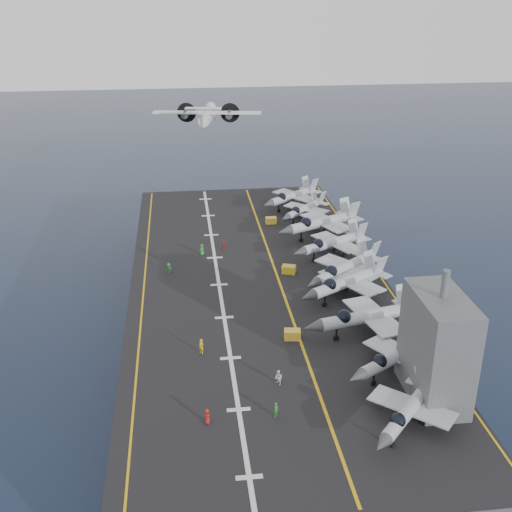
{
  "coord_description": "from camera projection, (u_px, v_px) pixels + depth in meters",
  "views": [
    {
      "loc": [
        -10.89,
        -85.08,
        52.21
      ],
      "look_at": [
        0.0,
        4.0,
        13.0
      ],
      "focal_mm": 45.0,
      "sensor_mm": 36.0,
      "label": 1
    }
  ],
  "objects": [
    {
      "name": "crew_3",
      "position": [
        169.0,
        268.0,
        98.16
      ],
      "size": [
        1.12,
        1.16,
        1.62
      ],
      "primitive_type": "imported",
      "color": "#227C24",
      "rests_on": "flight_deck"
    },
    {
      "name": "tow_cart_a",
      "position": [
        292.0,
        334.0,
        80.35
      ],
      "size": [
        2.19,
        1.58,
        1.22
      ],
      "primitive_type": null,
      "color": "yellow",
      "rests_on": "flight_deck"
    },
    {
      "name": "crew_7",
      "position": [
        279.0,
        378.0,
        71.21
      ],
      "size": [
        1.16,
        1.29,
        1.79
      ],
      "primitive_type": "imported",
      "color": "white",
      "rests_on": "flight_deck"
    },
    {
      "name": "crew_0",
      "position": [
        207.0,
        416.0,
        65.05
      ],
      "size": [
        0.73,
        1.04,
        1.68
      ],
      "primitive_type": "imported",
      "color": "#B21919",
      "rests_on": "flight_deck"
    },
    {
      "name": "deck_edge_port",
      "position": [
        144.0,
        289.0,
        93.44
      ],
      "size": [
        0.25,
        90.0,
        0.02
      ],
      "primitive_type": "cube",
      "color": "gold",
      "rests_on": "flight_deck"
    },
    {
      "name": "crew_6",
      "position": [
        276.0,
        410.0,
        66.0
      ],
      "size": [
        1.15,
        1.21,
        1.68
      ],
      "primitive_type": "imported",
      "color": "#248429",
      "rests_on": "flight_deck"
    },
    {
      "name": "transport_plane",
      "position": [
        207.0,
        119.0,
        139.91
      ],
      "size": [
        25.77,
        19.47,
        5.58
      ],
      "primitive_type": null,
      "color": "silver"
    },
    {
      "name": "fighter_jet_4",
      "position": [
        345.0,
        267.0,
        93.99
      ],
      "size": [
        18.57,
        17.81,
        5.39
      ],
      "primitive_type": null,
      "color": "#9FA7AE",
      "rests_on": "flight_deck"
    },
    {
      "name": "fighter_jet_2",
      "position": [
        368.0,
        315.0,
        80.55
      ],
      "size": [
        17.69,
        13.8,
        5.45
      ],
      "primitive_type": null,
      "color": "#9BA4AB",
      "rests_on": "flight_deck"
    },
    {
      "name": "crew_4",
      "position": [
        224.0,
        245.0,
        106.47
      ],
      "size": [
        0.98,
        0.66,
        1.62
      ],
      "primitive_type": "imported",
      "color": "red",
      "rests_on": "flight_deck"
    },
    {
      "name": "crew_5",
      "position": [
        202.0,
        250.0,
        104.44
      ],
      "size": [
        1.3,
        1.31,
        1.85
      ],
      "primitive_type": "imported",
      "color": "#268C33",
      "rests_on": "flight_deck"
    },
    {
      "name": "fighter_jet_8",
      "position": [
        293.0,
        195.0,
        125.51
      ],
      "size": [
        17.11,
        16.33,
        4.96
      ],
      "primitive_type": null,
      "color": "#979FA6",
      "rests_on": "flight_deck"
    },
    {
      "name": "fighter_jet_5",
      "position": [
        333.0,
        242.0,
        103.46
      ],
      "size": [
        17.11,
        15.11,
        4.97
      ],
      "primitive_type": null,
      "color": "#9DA5AC",
      "rests_on": "flight_deck"
    },
    {
      "name": "fighter_jet_7",
      "position": [
        304.0,
        208.0,
        119.21
      ],
      "size": [
        15.13,
        15.23,
        4.47
      ],
      "primitive_type": null,
      "color": "gray",
      "rests_on": "flight_deck"
    },
    {
      "name": "ground",
      "position": [
        259.0,
        343.0,
        99.5
      ],
      "size": [
        500.0,
        500.0,
        0.0
      ],
      "primitive_type": "plane",
      "color": "#142135",
      "rests_on": "ground"
    },
    {
      "name": "fighter_jet_3",
      "position": [
        347.0,
        281.0,
        89.85
      ],
      "size": [
        18.27,
        16.51,
        5.28
      ],
      "primitive_type": null,
      "color": "gray",
      "rests_on": "flight_deck"
    },
    {
      "name": "tow_cart_c",
      "position": [
        271.0,
        220.0,
        117.98
      ],
      "size": [
        1.96,
        1.28,
        1.17
      ],
      "primitive_type": null,
      "color": "yellow",
      "rests_on": "flight_deck"
    },
    {
      "name": "flight_deck",
      "position": [
        259.0,
        284.0,
        95.42
      ],
      "size": [
        38.0,
        92.0,
        0.4
      ],
      "primitive_type": "cube",
      "color": "black",
      "rests_on": "hull"
    },
    {
      "name": "tow_cart_b",
      "position": [
        289.0,
        269.0,
        98.18
      ],
      "size": [
        2.38,
        1.94,
        1.24
      ],
      "primitive_type": null,
      "color": "gold",
      "rests_on": "flight_deck"
    },
    {
      "name": "fighter_jet_1",
      "position": [
        398.0,
        355.0,
        72.74
      ],
      "size": [
        16.54,
        15.05,
        4.78
      ],
      "primitive_type": null,
      "color": "gray",
      "rests_on": "flight_deck"
    },
    {
      "name": "landing_centerline",
      "position": [
        219.0,
        285.0,
        94.66
      ],
      "size": [
        0.5,
        90.0,
        0.02
      ],
      "primitive_type": "cube",
      "color": "silver",
      "rests_on": "flight_deck"
    },
    {
      "name": "deck_edge_stbd",
      "position": [
        380.0,
        276.0,
        97.39
      ],
      "size": [
        0.25,
        90.0,
        0.02
      ],
      "primitive_type": "cube",
      "color": "gold",
      "rests_on": "flight_deck"
    },
    {
      "name": "island_superstructure",
      "position": [
        438.0,
        336.0,
        66.71
      ],
      "size": [
        5.0,
        10.0,
        15.0
      ],
      "primitive_type": null,
      "color": "#56595E",
      "rests_on": "flight_deck"
    },
    {
      "name": "fighter_jet_6",
      "position": [
        323.0,
        221.0,
        111.14
      ],
      "size": [
        19.4,
        16.82,
        5.66
      ],
      "primitive_type": null,
      "color": "#9EA6AD",
      "rests_on": "flight_deck"
    },
    {
      "name": "hull",
      "position": [
        259.0,
        315.0,
        97.5
      ],
      "size": [
        36.0,
        90.0,
        10.0
      ],
      "primitive_type": "cube",
      "color": "#56595E",
      "rests_on": "ground"
    },
    {
      "name": "foul_line",
      "position": [
        279.0,
        281.0,
        95.66
      ],
      "size": [
        0.35,
        90.0,
        0.02
      ],
      "primitive_type": "cube",
      "color": "gold",
      "rests_on": "flight_deck"
    },
    {
      "name": "crew_1",
      "position": [
        201.0,
        346.0,
        77.13
      ],
      "size": [
        1.34,
        1.33,
        1.89
      ],
      "primitive_type": "imported",
      "color": "yellow",
      "rests_on": "flight_deck"
    },
    {
      "name": "fighter_jet_0",
      "position": [
        409.0,
        408.0,
        63.94
      ],
      "size": [
        15.25,
        15.55,
        4.54
      ],
      "primitive_type": null,
      "color": "gray",
      "rests_on": "flight_deck"
    }
  ]
}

